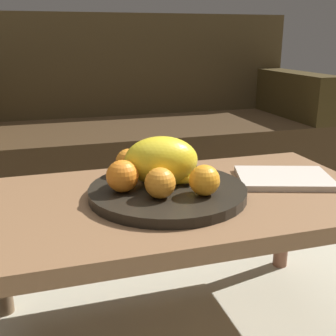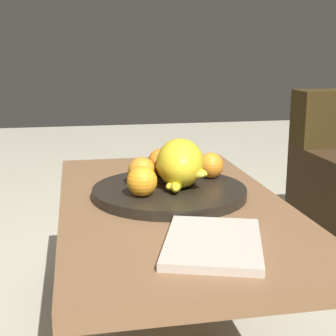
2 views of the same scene
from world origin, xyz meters
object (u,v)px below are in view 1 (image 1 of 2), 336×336
couch (140,140)px  melon_large_front (161,160)px  fruit_bowl (168,192)px  orange_right (122,176)px  banana_bunch (168,172)px  orange_back (129,162)px  magazine (284,178)px  coffee_table (179,213)px  orange_left (160,183)px  orange_front (204,180)px

couch → melon_large_front: couch is taller
melon_large_front → fruit_bowl: bearing=-76.6°
orange_right → banana_bunch: 0.13m
fruit_bowl → orange_right: size_ratio=5.05×
melon_large_front → orange_back: bearing=122.4°
melon_large_front → magazine: melon_large_front is taller
orange_back → couch: bearing=75.0°
coffee_table → orange_right: size_ratio=13.03×
banana_bunch → orange_back: bearing=128.5°
couch → banana_bunch: couch is taller
orange_back → banana_bunch: orange_back is taller
orange_left → orange_back: 0.20m
couch → orange_right: bearing=-105.4°
fruit_bowl → melon_large_front: 0.08m
coffee_table → magazine: (0.31, 0.02, 0.06)m
couch → orange_left: bearing=-100.8°
banana_bunch → magazine: bearing=-1.3°
fruit_bowl → orange_right: (-0.11, 0.00, 0.05)m
coffee_table → orange_right: 0.18m
orange_front → orange_back: 0.25m
orange_front → orange_left: size_ratio=1.02×
orange_right → orange_back: orange_right is taller
couch → melon_large_front: (-0.18, -1.00, 0.19)m
orange_back → magazine: (0.41, -0.11, -0.05)m
orange_back → magazine: size_ratio=0.28×
melon_large_front → orange_left: bearing=-107.5°
melon_large_front → couch: bearing=79.8°
coffee_table → orange_right: orange_right is taller
orange_right → couch: bearing=74.6°
orange_front → banana_bunch: orange_front is taller
coffee_table → banana_bunch: banana_bunch is taller
magazine → coffee_table: bearing=-158.5°
coffee_table → magazine: 0.32m
fruit_bowl → couch: bearing=80.6°
orange_right → banana_bunch: (0.12, 0.03, -0.01)m
coffee_table → orange_right: (-0.14, -0.00, 0.11)m
fruit_bowl → orange_right: orange_right is taller
fruit_bowl → banana_bunch: size_ratio=2.40×
orange_left → magazine: size_ratio=0.29×
couch → orange_left: couch is taller
fruit_bowl → orange_front: (0.07, -0.08, 0.05)m
couch → orange_right: size_ratio=21.86×
orange_back → banana_bunch: size_ratio=0.43×
orange_right → fruit_bowl: bearing=-1.0°
fruit_bowl → orange_left: size_ratio=5.45×
orange_front → magazine: bearing=19.5°
coffee_table → couch: 1.04m
orange_left → orange_front: bearing=-7.2°
fruit_bowl → orange_front: size_ratio=5.37×
orange_left → melon_large_front: bearing=72.5°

